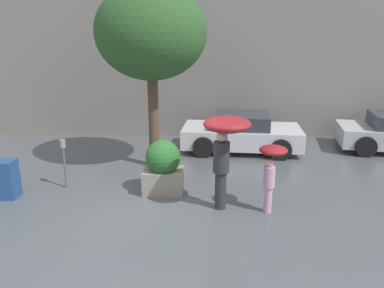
{
  "coord_description": "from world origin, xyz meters",
  "views": [
    {
      "loc": [
        1.16,
        -7.34,
        3.64
      ],
      "look_at": [
        0.85,
        1.6,
        1.05
      ],
      "focal_mm": 35.0,
      "sensor_mm": 36.0,
      "label": 1
    }
  ],
  "objects_px": {
    "planter_box": "(163,167)",
    "street_tree": "(151,33)",
    "person_child": "(272,164)",
    "parking_meter": "(63,153)",
    "newspaper_box": "(5,179)",
    "person_adult": "(225,139)",
    "parked_car_near": "(241,133)"
  },
  "relations": [
    {
      "from": "planter_box",
      "to": "street_tree",
      "type": "relative_size",
      "value": 0.26
    },
    {
      "from": "person_child",
      "to": "parking_meter",
      "type": "bearing_deg",
      "value": 115.08
    },
    {
      "from": "newspaper_box",
      "to": "person_adult",
      "type": "bearing_deg",
      "value": -5.51
    },
    {
      "from": "person_adult",
      "to": "parked_car_near",
      "type": "bearing_deg",
      "value": 129.86
    },
    {
      "from": "street_tree",
      "to": "parking_meter",
      "type": "height_order",
      "value": "street_tree"
    },
    {
      "from": "street_tree",
      "to": "parking_meter",
      "type": "distance_m",
      "value": 3.85
    },
    {
      "from": "planter_box",
      "to": "person_child",
      "type": "height_order",
      "value": "person_child"
    },
    {
      "from": "parked_car_near",
      "to": "newspaper_box",
      "type": "distance_m",
      "value": 7.07
    },
    {
      "from": "person_child",
      "to": "parked_car_near",
      "type": "height_order",
      "value": "person_child"
    },
    {
      "from": "person_adult",
      "to": "person_child",
      "type": "height_order",
      "value": "person_adult"
    },
    {
      "from": "person_adult",
      "to": "parking_meter",
      "type": "height_order",
      "value": "person_adult"
    },
    {
      "from": "parking_meter",
      "to": "planter_box",
      "type": "bearing_deg",
      "value": -4.34
    },
    {
      "from": "street_tree",
      "to": "parked_car_near",
      "type": "bearing_deg",
      "value": 32.48
    },
    {
      "from": "person_adult",
      "to": "newspaper_box",
      "type": "relative_size",
      "value": 2.31
    },
    {
      "from": "newspaper_box",
      "to": "planter_box",
      "type": "bearing_deg",
      "value": 6.95
    },
    {
      "from": "parking_meter",
      "to": "person_child",
      "type": "bearing_deg",
      "value": -13.24
    },
    {
      "from": "parking_meter",
      "to": "street_tree",
      "type": "bearing_deg",
      "value": 40.34
    },
    {
      "from": "parked_car_near",
      "to": "newspaper_box",
      "type": "xyz_separation_m",
      "value": [
        -5.82,
        -4.01,
        -0.13
      ]
    },
    {
      "from": "planter_box",
      "to": "newspaper_box",
      "type": "height_order",
      "value": "planter_box"
    },
    {
      "from": "person_child",
      "to": "street_tree",
      "type": "xyz_separation_m",
      "value": [
        -2.84,
        2.83,
        2.64
      ]
    },
    {
      "from": "parking_meter",
      "to": "newspaper_box",
      "type": "relative_size",
      "value": 1.37
    },
    {
      "from": "planter_box",
      "to": "street_tree",
      "type": "bearing_deg",
      "value": 103.73
    },
    {
      "from": "street_tree",
      "to": "newspaper_box",
      "type": "distance_m",
      "value": 5.1
    },
    {
      "from": "planter_box",
      "to": "person_adult",
      "type": "relative_size",
      "value": 0.62
    },
    {
      "from": "parked_car_near",
      "to": "street_tree",
      "type": "distance_m",
      "value": 4.44
    },
    {
      "from": "parking_meter",
      "to": "newspaper_box",
      "type": "height_order",
      "value": "parking_meter"
    },
    {
      "from": "parked_car_near",
      "to": "parking_meter",
      "type": "bearing_deg",
      "value": 130.63
    },
    {
      "from": "street_tree",
      "to": "parking_meter",
      "type": "relative_size",
      "value": 4.05
    },
    {
      "from": "parking_meter",
      "to": "person_adult",
      "type": "bearing_deg",
      "value": -16.09
    },
    {
      "from": "planter_box",
      "to": "street_tree",
      "type": "height_order",
      "value": "street_tree"
    },
    {
      "from": "street_tree",
      "to": "newspaper_box",
      "type": "relative_size",
      "value": 5.55
    },
    {
      "from": "planter_box",
      "to": "parking_meter",
      "type": "xyz_separation_m",
      "value": [
        -2.45,
        0.19,
        0.25
      ]
    }
  ]
}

